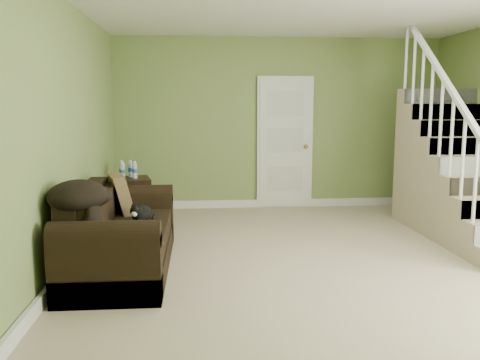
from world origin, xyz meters
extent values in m
cube|color=tan|center=(0.00, 0.00, 0.00)|extent=(5.00, 5.50, 0.01)
cube|color=#79904D|center=(0.00, 2.75, 1.30)|extent=(5.00, 0.04, 2.60)
cube|color=#79904D|center=(0.00, -2.75, 1.30)|extent=(5.00, 0.04, 2.60)
cube|color=#79904D|center=(-2.50, 0.00, 1.30)|extent=(0.04, 5.50, 2.60)
cube|color=white|center=(0.00, 2.72, 0.06)|extent=(5.00, 0.04, 0.12)
cube|color=white|center=(-2.47, 0.00, 0.06)|extent=(0.04, 5.50, 0.12)
cube|color=white|center=(0.10, 2.71, 1.01)|extent=(0.86, 0.05, 2.02)
cube|color=white|center=(0.10, 2.69, 1.00)|extent=(0.78, 0.04, 1.96)
sphere|color=olive|center=(0.42, 2.65, 0.95)|extent=(0.07, 0.07, 0.07)
cylinder|color=white|center=(1.55, -0.19, 0.85)|extent=(0.04, 0.04, 0.90)
cylinder|color=white|center=(1.55, 0.08, 1.05)|extent=(0.04, 0.04, 0.90)
cylinder|color=white|center=(1.55, 0.35, 1.25)|extent=(0.04, 0.04, 0.90)
cube|color=tan|center=(2.00, 0.62, 0.50)|extent=(1.00, 0.27, 1.00)
cylinder|color=white|center=(1.55, 0.62, 1.45)|extent=(0.04, 0.04, 0.90)
cube|color=tan|center=(2.00, 0.89, 0.60)|extent=(1.00, 0.27, 1.20)
cylinder|color=white|center=(1.55, 0.89, 1.65)|extent=(0.04, 0.04, 0.90)
cube|color=tan|center=(2.00, 1.16, 0.70)|extent=(1.00, 0.27, 1.40)
cylinder|color=white|center=(1.55, 1.16, 1.85)|extent=(0.04, 0.04, 0.90)
cube|color=tan|center=(2.00, 1.43, 0.80)|extent=(1.00, 0.27, 1.60)
cylinder|color=white|center=(1.55, 1.43, 2.05)|extent=(0.04, 0.04, 0.90)
cube|color=tan|center=(2.00, 1.70, 0.90)|extent=(1.00, 0.27, 1.80)
cylinder|color=white|center=(1.55, 1.70, 2.25)|extent=(0.04, 0.04, 0.90)
cube|color=white|center=(1.55, 0.62, 1.90)|extent=(0.06, 2.46, 1.84)
cube|color=black|center=(-1.97, -0.17, 0.12)|extent=(0.88, 2.03, 0.23)
cube|color=black|center=(-1.88, -0.17, 0.33)|extent=(0.66, 1.53, 0.20)
cube|color=black|center=(-1.97, -1.07, 0.29)|extent=(0.88, 0.23, 0.57)
cube|color=black|center=(-1.97, 0.73, 0.29)|extent=(0.88, 0.23, 0.57)
cylinder|color=black|center=(-1.97, -1.07, 0.57)|extent=(0.88, 0.23, 0.23)
cylinder|color=black|center=(-1.97, 0.73, 0.57)|extent=(0.88, 0.23, 0.23)
cube|color=black|center=(-2.32, -0.17, 0.51)|extent=(0.18, 1.57, 0.58)
cube|color=black|center=(-2.17, -0.17, 0.59)|extent=(0.13, 1.51, 0.32)
cube|color=black|center=(-2.15, 1.76, 0.31)|extent=(0.61, 0.61, 0.62)
cylinder|color=silver|center=(-2.23, 1.70, 0.72)|extent=(0.06, 0.06, 0.20)
cylinder|color=#2C52AB|center=(-2.23, 1.70, 0.72)|extent=(0.07, 0.07, 0.05)
cylinder|color=white|center=(-2.23, 1.70, 0.83)|extent=(0.03, 0.03, 0.03)
cylinder|color=silver|center=(-2.08, 1.74, 0.72)|extent=(0.06, 0.06, 0.20)
cylinder|color=#2C52AB|center=(-2.08, 1.74, 0.72)|extent=(0.07, 0.07, 0.05)
cylinder|color=white|center=(-2.08, 1.74, 0.83)|extent=(0.03, 0.03, 0.03)
cylinder|color=silver|center=(-2.15, 1.86, 0.72)|extent=(0.06, 0.06, 0.20)
cylinder|color=#2C52AB|center=(-2.15, 1.86, 0.72)|extent=(0.07, 0.07, 0.05)
cylinder|color=white|center=(-2.15, 1.86, 0.83)|extent=(0.03, 0.03, 0.03)
cylinder|color=silver|center=(-2.26, 1.84, 0.72)|extent=(0.06, 0.06, 0.20)
cylinder|color=#2C52AB|center=(-2.26, 1.84, 0.72)|extent=(0.07, 0.07, 0.05)
cylinder|color=white|center=(-2.26, 1.84, 0.83)|extent=(0.03, 0.03, 0.03)
ellipsoid|color=black|center=(-1.80, -0.03, 0.52)|extent=(0.24, 0.34, 0.17)
ellipsoid|color=white|center=(-1.80, -0.10, 0.49)|extent=(0.12, 0.15, 0.09)
sphere|color=black|center=(-1.80, -0.19, 0.58)|extent=(0.14, 0.14, 0.11)
ellipsoid|color=white|center=(-1.80, -0.23, 0.56)|extent=(0.07, 0.06, 0.05)
cone|color=black|center=(-1.83, -0.18, 0.63)|extent=(0.05, 0.05, 0.05)
cone|color=black|center=(-1.77, -0.18, 0.63)|extent=(0.05, 0.05, 0.05)
cylinder|color=black|center=(-1.72, 0.09, 0.45)|extent=(0.04, 0.24, 0.03)
ellipsoid|color=yellow|center=(-1.73, -0.74, 0.46)|extent=(0.09, 0.18, 0.05)
cube|color=#43311B|center=(-2.06, 0.45, 0.61)|extent=(0.37, 0.54, 0.50)
ellipsoid|color=black|center=(-2.25, -0.72, 0.83)|extent=(0.61, 0.73, 0.26)
camera|label=1|loc=(-1.22, -5.03, 1.59)|focal=38.00mm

